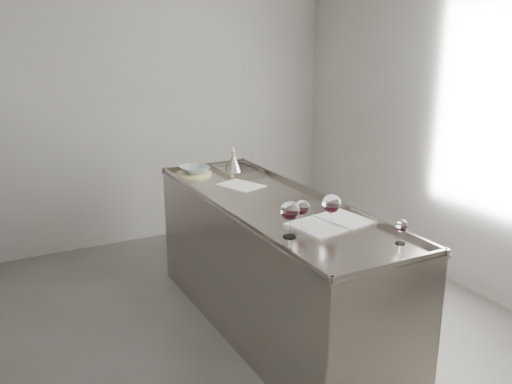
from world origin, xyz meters
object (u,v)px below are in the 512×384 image
wine_glass_right (331,204)px  notebook (331,223)px  wine_glass_left (290,211)px  wine_funnel (233,164)px  counter (274,267)px  wine_glass_small (402,226)px  ceramic_bowl (194,170)px  wine_glass_middle (302,208)px

wine_glass_right → notebook: bearing=52.6°
wine_glass_left → wine_glass_right: size_ratio=0.99×
wine_funnel → wine_glass_right: bearing=-93.4°
wine_funnel → counter: bearing=-98.5°
counter → wine_glass_small: 1.15m
wine_glass_left → wine_funnel: bearing=76.2°
ceramic_bowl → wine_funnel: size_ratio=1.08×
counter → wine_glass_right: wine_glass_right is taller
wine_glass_middle → wine_glass_right: size_ratio=0.82×
wine_funnel → wine_glass_small: bearing=-86.4°
wine_glass_middle → notebook: wine_glass_middle is taller
wine_glass_small → counter: bearing=104.9°
wine_glass_right → counter: bearing=94.7°
notebook → wine_funnel: 1.45m
ceramic_bowl → wine_glass_right: bearing=-81.2°
wine_glass_left → wine_funnel: size_ratio=1.01×
wine_funnel → wine_glass_left: bearing=-103.8°
ceramic_bowl → notebook: bearing=-78.9°
counter → wine_glass_left: (-0.23, -0.59, 0.62)m
wine_glass_middle → wine_funnel: wine_funnel is taller
counter → wine_glass_small: bearing=-75.1°
wine_glass_left → wine_glass_right: (0.28, -0.00, 0.00)m
notebook → ceramic_bowl: 1.51m
notebook → ceramic_bowl: ceramic_bowl is taller
counter → wine_glass_middle: 0.78m
wine_glass_left → wine_glass_small: 0.62m
wine_glass_right → notebook: 0.17m
wine_glass_left → wine_glass_middle: 0.16m
wine_glass_small → notebook: 0.47m
counter → wine_glass_right: size_ratio=11.06×
wine_glass_left → wine_glass_right: bearing=-0.6°
wine_glass_left → wine_glass_middle: (0.14, 0.09, -0.03)m
wine_glass_middle → ceramic_bowl: (-0.09, 1.46, -0.08)m
wine_glass_middle → ceramic_bowl: wine_glass_middle is taller
wine_glass_middle → wine_funnel: 1.44m
wine_glass_small → wine_glass_middle: bearing=127.5°
wine_glass_small → notebook: wine_glass_small is taller
counter → wine_glass_left: size_ratio=11.15×
counter → wine_funnel: wine_funnel is taller
wine_glass_left → wine_glass_small: wine_glass_left is taller
wine_glass_middle → wine_glass_small: wine_glass_middle is taller
wine_glass_middle → wine_glass_right: wine_glass_right is taller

